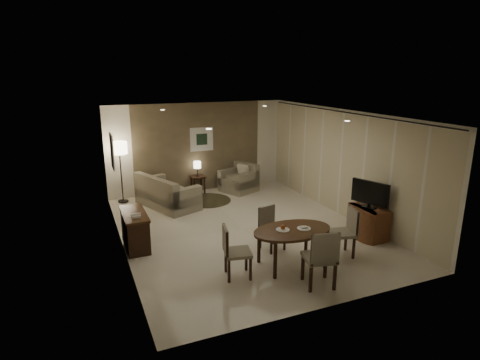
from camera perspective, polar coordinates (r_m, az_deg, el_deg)
name	(u,v)px	position (r m, az deg, el deg)	size (l,w,h in m)	color
room_shell	(237,170)	(9.49, -0.47, 1.46)	(5.50, 7.00, 2.70)	beige
taupe_accent	(198,147)	(12.34, -5.92, 4.63)	(3.96, 0.03, 2.70)	#756149
curtain_wall	(341,165)	(10.46, 14.11, 2.13)	(0.08, 6.70, 2.58)	beige
curtain_rod	(344,112)	(10.25, 14.60, 9.33)	(0.03, 0.03, 6.80)	black
art_back_frame	(202,139)	(12.30, -5.47, 5.79)	(0.72, 0.03, 0.72)	silver
art_back_canvas	(202,139)	(12.28, -5.45, 5.78)	(0.34, 0.01, 0.34)	#1B301E
art_left_frame	(112,152)	(9.53, -17.73, 3.86)	(0.03, 0.60, 0.80)	silver
art_left_canvas	(113,152)	(9.53, -17.64, 3.87)	(0.01, 0.46, 0.64)	gray
downlight_nl	(209,129)	(6.73, -4.46, 7.24)	(0.10, 0.10, 0.01)	white
downlight_nr	(347,121)	(8.05, 15.01, 8.10)	(0.10, 0.10, 0.01)	white
downlight_fl	(163,110)	(10.19, -10.96, 9.76)	(0.10, 0.10, 0.01)	white
downlight_fr	(265,106)	(11.11, 3.53, 10.45)	(0.10, 0.10, 0.01)	white
console_desk	(135,230)	(8.81, -14.70, -6.85)	(0.48, 1.20, 0.75)	#452916
telephone	(136,215)	(8.38, -14.59, -4.89)	(0.20, 0.14, 0.09)	white
tv_cabinet	(368,222)	(9.45, 17.77, -5.71)	(0.48, 0.90, 0.70)	brown
flat_tv	(370,194)	(9.23, 18.01, -1.85)	(0.06, 0.88, 0.60)	black
dining_table	(292,247)	(7.82, 7.38, -9.48)	(1.55, 0.97, 0.73)	#452916
chair_near	(319,257)	(7.14, 11.20, -10.67)	(0.51, 0.51, 1.06)	gray
chair_far	(273,229)	(8.40, 4.66, -6.97)	(0.43, 0.43, 0.90)	gray
chair_left	(238,252)	(7.30, -0.31, -10.18)	(0.47, 0.47, 0.96)	gray
chair_right	(341,232)	(8.34, 14.20, -7.25)	(0.47, 0.47, 0.98)	gray
plate_a	(283,230)	(7.62, 6.10, -7.04)	(0.26, 0.26, 0.02)	white
plate_b	(304,228)	(7.73, 9.08, -6.82)	(0.26, 0.26, 0.02)	white
fruit_apple	(283,227)	(7.60, 6.11, -6.67)	(0.09, 0.09, 0.09)	#B14814
napkin	(304,227)	(7.73, 9.09, -6.66)	(0.12, 0.08, 0.03)	white
round_rug	(207,200)	(11.60, -4.72, -2.89)	(1.37, 1.37, 0.01)	#3B3421
sofa	(167,191)	(11.14, -10.30, -1.53)	(0.94, 1.87, 0.88)	gray
armchair	(238,178)	(12.34, -0.22, 0.29)	(0.95, 0.90, 0.84)	gray
side_table	(198,184)	(12.33, -6.02, -0.59)	(0.41, 0.41, 0.52)	black
table_lamp	(197,168)	(12.20, -6.09, 1.71)	(0.22, 0.22, 0.50)	#FFEAC1
floor_lamp	(121,172)	(11.70, -16.56, 1.04)	(0.44, 0.44, 1.73)	#FFE5B7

